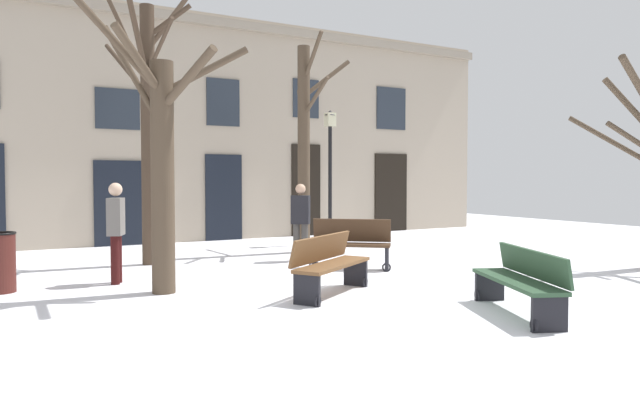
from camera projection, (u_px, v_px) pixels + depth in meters
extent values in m
plane|color=white|center=(361.00, 280.00, 9.74)|extent=(29.52, 29.52, 0.00)
cube|color=tan|center=(218.00, 129.00, 16.16)|extent=(18.45, 0.40, 6.31)
cube|color=gray|center=(220.00, 23.00, 15.83)|extent=(18.45, 0.30, 0.24)
cube|color=black|center=(119.00, 203.00, 14.72)|extent=(1.22, 0.08, 2.20)
cube|color=#262D38|center=(118.00, 109.00, 14.63)|extent=(1.10, 0.06, 1.04)
cube|color=black|center=(224.00, 197.00, 16.08)|extent=(1.06, 0.08, 2.41)
cube|color=#262D38|center=(223.00, 102.00, 15.97)|extent=(0.96, 0.06, 1.32)
cube|color=black|center=(306.00, 190.00, 17.33)|extent=(0.96, 0.08, 2.77)
cube|color=#262D38|center=(306.00, 99.00, 17.22)|extent=(0.86, 0.06, 1.16)
cube|color=black|center=(391.00, 192.00, 18.85)|extent=(1.26, 0.08, 2.55)
cube|color=#262D38|center=(391.00, 109.00, 18.74)|extent=(1.13, 0.06, 1.37)
cylinder|color=#4C3D2D|center=(163.00, 178.00, 8.62)|extent=(0.35, 0.35, 3.50)
cylinder|color=#4C3D2D|center=(205.00, 71.00, 8.67)|extent=(1.29, 0.51, 0.80)
cylinder|color=#4C3D2D|center=(120.00, 47.00, 8.08)|extent=(1.35, 0.49, 1.27)
cylinder|color=#4C3D2D|center=(139.00, 62.00, 8.08)|extent=(0.91, 0.80, 0.89)
cylinder|color=#4C3D2D|center=(187.00, 80.00, 8.20)|extent=(0.60, 1.20, 0.85)
cylinder|color=#4C3D2D|center=(134.00, 77.00, 8.60)|extent=(0.85, 0.61, 1.56)
cylinder|color=#4C3D2D|center=(304.00, 150.00, 13.38)|extent=(0.29, 0.29, 4.83)
cylinder|color=#4C3D2D|center=(326.00, 79.00, 13.57)|extent=(1.25, 0.18, 0.99)
cylinder|color=#4C3D2D|center=(301.00, 109.00, 14.07)|extent=(0.66, 1.46, 1.21)
cylinder|color=#4C3D2D|center=(312.00, 58.00, 12.99)|extent=(0.17, 0.82, 1.09)
cylinder|color=#4C3D2D|center=(315.00, 97.00, 13.00)|extent=(0.27, 0.92, 0.86)
cylinder|color=#423326|center=(148.00, 136.00, 11.45)|extent=(0.28, 0.28, 5.19)
cylinder|color=#423326|center=(159.00, 47.00, 10.89)|extent=(0.27, 1.30, 0.90)
cylinder|color=#423326|center=(139.00, 43.00, 10.89)|extent=(0.63, 0.98, 1.42)
cylinder|color=#423326|center=(127.00, 70.00, 11.82)|extent=(0.68, 1.38, 1.26)
cylinder|color=#423326|center=(127.00, 39.00, 11.00)|extent=(0.96, 0.49, 1.66)
cylinder|color=#423326|center=(169.00, 21.00, 11.39)|extent=(0.87, 0.47, 0.72)
cylinder|color=#423326|center=(171.00, 19.00, 11.79)|extent=(1.16, 0.55, 1.53)
cylinder|color=#4C3D2D|center=(610.00, 141.00, 11.24)|extent=(0.95, 1.33, 1.05)
cylinder|color=#4C3D2D|center=(639.00, 86.00, 10.51)|extent=(1.33, 0.27, 1.03)
cylinder|color=#4C3D2D|center=(631.00, 138.00, 10.90)|extent=(0.89, 0.54, 0.66)
cylinder|color=#4C3D2D|center=(629.00, 106.00, 10.90)|extent=(0.96, 0.63, 1.12)
cylinder|color=black|center=(330.00, 185.00, 15.11)|extent=(0.10, 0.10, 3.11)
cylinder|color=black|center=(330.00, 240.00, 15.17)|extent=(0.22, 0.22, 0.20)
cube|color=beige|center=(330.00, 120.00, 15.05)|extent=(0.24, 0.24, 0.36)
cone|color=black|center=(330.00, 113.00, 15.04)|extent=(0.30, 0.30, 0.14)
cylinder|color=#4C1E19|center=(0.00, 263.00, 8.69)|extent=(0.42, 0.42, 0.89)
torus|color=black|center=(0.00, 233.00, 8.67)|extent=(0.45, 0.45, 0.04)
cube|color=#2D4C33|center=(516.00, 281.00, 7.28)|extent=(1.12, 1.84, 0.05)
cube|color=#2D4C33|center=(532.00, 264.00, 7.30)|extent=(0.78, 1.70, 0.36)
cube|color=black|center=(490.00, 285.00, 8.13)|extent=(0.41, 0.22, 0.43)
torus|color=black|center=(477.00, 295.00, 8.11)|extent=(0.09, 0.17, 0.17)
cube|color=black|center=(549.00, 313.00, 6.46)|extent=(0.41, 0.22, 0.43)
torus|color=black|center=(534.00, 326.00, 6.44)|extent=(0.09, 0.17, 0.17)
cube|color=brown|center=(333.00, 265.00, 8.51)|extent=(1.70, 1.33, 0.05)
cube|color=brown|center=(321.00, 248.00, 8.60)|extent=(1.53, 1.07, 0.39)
cube|color=black|center=(307.00, 289.00, 7.80)|extent=(0.27, 0.37, 0.45)
torus|color=black|center=(318.00, 301.00, 7.73)|extent=(0.16, 0.12, 0.17)
cube|color=black|center=(356.00, 272.00, 9.24)|extent=(0.27, 0.37, 0.45)
torus|color=black|center=(365.00, 282.00, 9.16)|extent=(0.16, 0.12, 0.17)
cube|color=#3D2819|center=(351.00, 245.00, 10.91)|extent=(1.44, 1.27, 0.05)
cube|color=#3D2819|center=(352.00, 230.00, 11.09)|extent=(1.25, 1.03, 0.44)
cube|color=black|center=(315.00, 256.00, 11.04)|extent=(0.28, 0.33, 0.47)
torus|color=black|center=(313.00, 265.00, 10.89)|extent=(0.15, 0.13, 0.17)
cube|color=black|center=(387.00, 258.00, 10.80)|extent=(0.28, 0.33, 0.47)
torus|color=black|center=(386.00, 267.00, 10.65)|extent=(0.15, 0.13, 0.17)
cylinder|color=#403D3A|center=(305.00, 242.00, 12.05)|extent=(0.14, 0.14, 0.78)
cylinder|color=#403D3A|center=(296.00, 242.00, 12.08)|extent=(0.14, 0.14, 0.78)
cube|color=black|center=(301.00, 210.00, 12.04)|extent=(0.43, 0.41, 0.60)
sphere|color=tan|center=(301.00, 189.00, 12.02)|extent=(0.21, 0.21, 0.21)
cylinder|color=#350F0F|center=(115.00, 260.00, 9.35)|extent=(0.14, 0.14, 0.80)
cylinder|color=#350F0F|center=(118.00, 259.00, 9.53)|extent=(0.14, 0.14, 0.80)
cube|color=slate|center=(116.00, 217.00, 9.42)|extent=(0.35, 0.43, 0.62)
sphere|color=beige|center=(115.00, 189.00, 9.40)|extent=(0.22, 0.22, 0.22)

